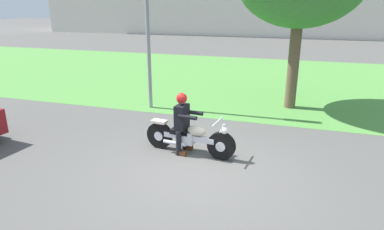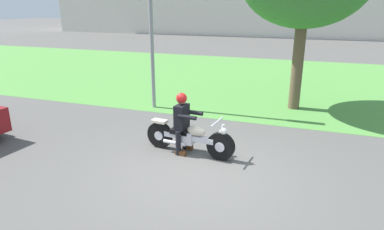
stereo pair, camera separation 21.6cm
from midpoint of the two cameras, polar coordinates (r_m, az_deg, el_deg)
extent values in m
plane|color=#565451|center=(6.93, 1.95, -9.54)|extent=(120.00, 120.00, 0.00)
cube|color=#549342|center=(15.58, 12.32, 5.91)|extent=(60.00, 12.00, 0.01)
cylinder|color=black|center=(7.34, 5.71, -5.27)|extent=(0.63, 0.19, 0.62)
cylinder|color=silver|center=(7.34, 5.71, -5.27)|extent=(0.23, 0.16, 0.22)
cylinder|color=black|center=(7.94, -4.66, -3.37)|extent=(0.63, 0.19, 0.62)
cylinder|color=silver|center=(7.94, -4.66, -3.37)|extent=(0.23, 0.16, 0.22)
cube|color=silver|center=(7.57, 0.32, -3.74)|extent=(1.22, 0.27, 0.12)
cube|color=silver|center=(7.60, -0.03, -3.82)|extent=(0.34, 0.27, 0.28)
ellipsoid|color=beige|center=(7.44, 1.57, -2.68)|extent=(0.46, 0.29, 0.22)
cube|color=black|center=(7.63, -1.18, -2.77)|extent=(0.46, 0.29, 0.10)
cube|color=beige|center=(7.82, -4.72, -1.04)|extent=(0.38, 0.24, 0.06)
cylinder|color=silver|center=(7.26, 5.40, -3.39)|extent=(0.26, 0.08, 0.53)
cylinder|color=silver|center=(7.17, 5.09, -1.18)|extent=(0.11, 0.66, 0.04)
sphere|color=white|center=(7.18, 6.24, -2.71)|extent=(0.16, 0.16, 0.16)
cylinder|color=silver|center=(7.64, -2.18, -4.70)|extent=(0.56, 0.14, 0.08)
cylinder|color=black|center=(7.84, -0.31, -3.83)|extent=(0.12, 0.12, 0.56)
cube|color=#593319|center=(7.91, 0.08, -5.46)|extent=(0.25, 0.13, 0.10)
cylinder|color=black|center=(7.54, -1.51, -4.76)|extent=(0.12, 0.12, 0.56)
cube|color=#593319|center=(7.61, -1.09, -6.44)|extent=(0.25, 0.13, 0.10)
cube|color=black|center=(7.49, -0.92, -0.32)|extent=(0.26, 0.40, 0.56)
cylinder|color=black|center=(7.52, 1.15, 0.39)|extent=(0.43, 0.14, 0.09)
cylinder|color=black|center=(7.23, 0.03, -0.35)|extent=(0.43, 0.14, 0.09)
sphere|color=#996B4C|center=(7.37, -0.94, 2.62)|extent=(0.20, 0.20, 0.20)
sphere|color=#B21919|center=(7.37, -0.94, 2.85)|extent=(0.24, 0.24, 0.24)
cylinder|color=brown|center=(11.21, 17.87, 7.74)|extent=(0.35, 0.35, 2.70)
cylinder|color=gray|center=(10.70, -6.32, 14.92)|extent=(0.12, 0.12, 5.25)
camera|label=1|loc=(0.11, -89.19, 0.27)|focal=31.60mm
camera|label=2|loc=(0.11, 90.81, -0.27)|focal=31.60mm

